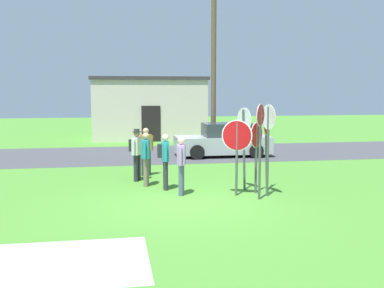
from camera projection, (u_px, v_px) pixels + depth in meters
The scene contains 17 objects.
ground_plane at pixel (184, 204), 12.23m from camera, with size 80.00×80.00×0.00m, color #47842D.
street_asphalt at pixel (153, 154), 21.70m from camera, with size 60.00×6.40×0.01m, color #424247.
concrete_path at pixel (57, 263), 8.01m from camera, with size 3.20×2.40×0.01m, color #ADAAA3.
building_background at pixel (148, 108), 28.61m from camera, with size 7.01×3.96×3.81m.
utility_pole at pixel (214, 56), 21.51m from camera, with size 1.80×0.24×8.83m.
parked_car_on_street at pixel (224, 141), 21.05m from camera, with size 4.32×2.05×1.51m.
stop_sign_nearest at pixel (244, 135), 13.70m from camera, with size 0.27×0.68×2.49m.
stop_sign_low_front at pixel (268, 134), 12.92m from camera, with size 0.18×0.70×2.61m.
stop_sign_leaning_right at pixel (267, 139), 13.65m from camera, with size 0.41×0.56×2.34m.
stop_sign_tallest at pixel (237, 144), 13.03m from camera, with size 0.79×0.46×2.17m.
stop_sign_rear_right at pixel (260, 137), 12.53m from camera, with size 0.38×0.50×2.64m.
stop_sign_far_back at pixel (256, 145), 13.35m from camera, with size 0.52×0.56×2.09m.
person_with_sunhat at pixel (146, 149), 16.13m from camera, with size 0.53×0.35×1.69m.
person_on_left at pixel (136, 151), 15.20m from camera, with size 0.46×0.51×1.74m.
person_in_dark_shirt at pixel (165, 158), 13.86m from camera, with size 0.37×0.57×1.69m.
person_holding_notes at pixel (181, 162), 13.15m from camera, with size 0.30×0.55×1.69m.
person_in_blue at pixel (146, 156), 14.40m from camera, with size 0.29×0.56×1.69m.
Camera 1 is at (-1.79, -11.83, 3.00)m, focal length 43.04 mm.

